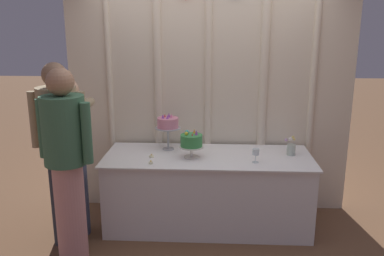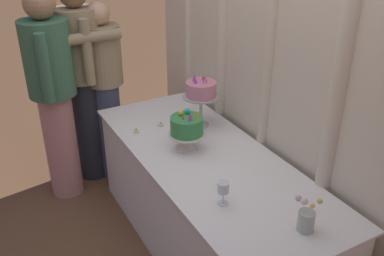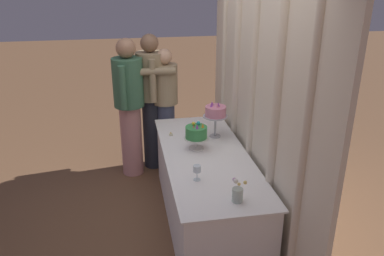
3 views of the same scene
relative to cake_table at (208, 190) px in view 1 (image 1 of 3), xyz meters
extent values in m
plane|color=brown|center=(0.00, -0.10, -0.39)|extent=(24.00, 24.00, 0.00)
cube|color=beige|center=(0.00, 0.47, 1.02)|extent=(3.12, 0.04, 2.81)
cylinder|color=beige|center=(-1.10, 0.45, 1.02)|extent=(0.07, 0.07, 2.81)
cylinder|color=beige|center=(-0.56, 0.45, 1.02)|extent=(0.09, 0.09, 2.81)
cylinder|color=beige|center=(-0.01, 0.45, 1.02)|extent=(0.08, 0.08, 2.81)
cylinder|color=beige|center=(0.59, 0.45, 1.02)|extent=(0.10, 0.10, 2.81)
cylinder|color=beige|center=(1.12, 0.45, 1.02)|extent=(0.07, 0.07, 2.81)
cube|color=white|center=(0.00, 0.00, -0.01)|extent=(2.08, 0.78, 0.76)
cube|color=white|center=(0.00, 0.00, 0.38)|extent=(2.13, 0.83, 0.01)
cylinder|color=#B2B2B7|center=(-0.43, 0.19, 0.39)|extent=(0.12, 0.12, 0.01)
cylinder|color=#B2B2B7|center=(-0.43, 0.19, 0.51)|extent=(0.02, 0.02, 0.22)
cylinder|color=#B2B2B7|center=(-0.43, 0.19, 0.62)|extent=(0.27, 0.27, 0.01)
cylinder|color=pink|center=(-0.43, 0.19, 0.68)|extent=(0.22, 0.22, 0.11)
cone|color=pink|center=(-0.39, 0.20, 0.76)|extent=(0.03, 0.03, 0.05)
cone|color=purple|center=(-0.42, 0.22, 0.76)|extent=(0.03, 0.03, 0.05)
cone|color=#DB333D|center=(-0.47, 0.23, 0.75)|extent=(0.02, 0.02, 0.03)
cone|color=purple|center=(-0.48, 0.16, 0.76)|extent=(0.03, 0.03, 0.05)
cone|color=purple|center=(-0.43, 0.14, 0.76)|extent=(0.03, 0.03, 0.04)
cylinder|color=silver|center=(-0.17, -0.07, 0.39)|extent=(0.15, 0.15, 0.01)
cylinder|color=silver|center=(-0.17, -0.07, 0.45)|extent=(0.02, 0.02, 0.10)
cylinder|color=silver|center=(-0.17, -0.07, 0.50)|extent=(0.25, 0.25, 0.01)
cylinder|color=#388E47|center=(-0.17, -0.07, 0.57)|extent=(0.22, 0.22, 0.12)
cone|color=purple|center=(-0.12, -0.07, 0.65)|extent=(0.03, 0.03, 0.05)
cone|color=orange|center=(-0.14, -0.01, 0.65)|extent=(0.03, 0.03, 0.04)
sphere|color=#2DB2B7|center=(-0.22, -0.04, 0.65)|extent=(0.04, 0.04, 0.04)
sphere|color=yellow|center=(-0.22, -0.09, 0.64)|extent=(0.04, 0.04, 0.04)
cone|color=#DB333D|center=(-0.16, -0.10, 0.64)|extent=(0.02, 0.02, 0.03)
cylinder|color=silver|center=(0.47, -0.18, 0.39)|extent=(0.06, 0.06, 0.00)
cylinder|color=silver|center=(0.47, -0.18, 0.43)|extent=(0.01, 0.01, 0.07)
cylinder|color=silver|center=(0.47, -0.18, 0.50)|extent=(0.07, 0.07, 0.06)
cylinder|color=#B2C1B2|center=(0.85, 0.07, 0.44)|extent=(0.09, 0.09, 0.11)
sphere|color=white|center=(0.84, 0.05, 0.56)|extent=(0.04, 0.04, 0.04)
sphere|color=#E5C666|center=(0.88, 0.07, 0.56)|extent=(0.03, 0.03, 0.03)
sphere|color=#CC9EC6|center=(0.79, 0.05, 0.55)|extent=(0.03, 0.03, 0.03)
sphere|color=#E5C666|center=(0.87, 0.12, 0.56)|extent=(0.03, 0.03, 0.03)
cylinder|color=beige|center=(-0.57, -0.08, 0.39)|extent=(0.05, 0.05, 0.02)
sphere|color=#F9CC4C|center=(-0.57, -0.08, 0.41)|extent=(0.01, 0.01, 0.01)
cylinder|color=beige|center=(-0.55, -0.28, 0.40)|extent=(0.04, 0.04, 0.02)
sphere|color=#F9CC4C|center=(-0.55, -0.28, 0.42)|extent=(0.01, 0.01, 0.01)
cylinder|color=#4C5675|center=(-1.31, -0.25, 0.06)|extent=(0.32, 0.32, 0.90)
cylinder|color=#9E8966|center=(-1.31, -0.25, 0.76)|extent=(0.44, 0.44, 0.50)
sphere|color=tan|center=(-1.31, -0.25, 1.10)|extent=(0.19, 0.19, 0.19)
cube|color=#664C84|center=(-1.31, -0.40, 0.78)|extent=(0.03, 0.03, 0.32)
cylinder|color=#9E8966|center=(-1.48, -0.37, 0.75)|extent=(0.08, 0.08, 0.44)
cylinder|color=#9E8966|center=(-1.14, -0.36, 0.97)|extent=(0.08, 0.44, 0.08)
cube|color=black|center=(-1.14, -0.58, 0.97)|extent=(0.06, 0.02, 0.12)
cylinder|color=#282D38|center=(-1.37, -0.42, 0.08)|extent=(0.26, 0.26, 0.94)
cylinder|color=#9E8966|center=(-1.37, -0.42, 0.85)|extent=(0.36, 0.36, 0.60)
sphere|color=#846047|center=(-1.37, -0.42, 1.26)|extent=(0.22, 0.22, 0.22)
cube|color=#334284|center=(-1.37, -0.58, 0.88)|extent=(0.04, 0.01, 0.38)
cylinder|color=#9E8966|center=(-1.59, -0.43, 0.85)|extent=(0.08, 0.08, 0.52)
cylinder|color=#9E8966|center=(-1.15, -0.42, 0.85)|extent=(0.08, 0.08, 0.52)
cylinder|color=#D6938E|center=(-1.21, -0.71, 0.07)|extent=(0.33, 0.33, 0.92)
cylinder|color=#3D6B4C|center=(-1.21, -0.71, 0.83)|extent=(0.46, 0.46, 0.59)
sphere|color=#A37556|center=(-1.21, -0.71, 1.24)|extent=(0.23, 0.23, 0.23)
cube|color=maroon|center=(-1.21, -0.87, 0.86)|extent=(0.04, 0.02, 0.38)
cylinder|color=#3D6B4C|center=(-1.43, -0.64, 0.82)|extent=(0.08, 0.08, 0.52)
cylinder|color=#3D6B4C|center=(-1.00, -0.78, 0.82)|extent=(0.08, 0.08, 0.52)
camera|label=1|loc=(0.04, -3.96, 1.72)|focal=38.03mm
camera|label=2|loc=(2.09, -1.27, 1.86)|focal=40.46mm
camera|label=3|loc=(3.39, -0.75, 2.09)|focal=36.55mm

